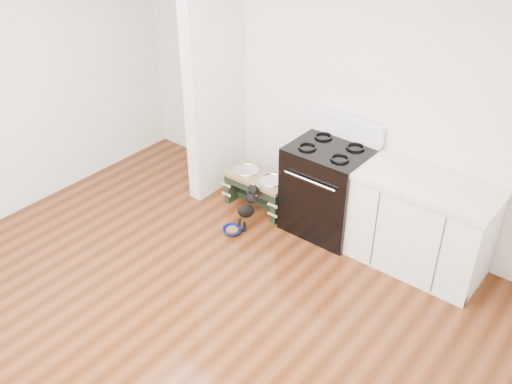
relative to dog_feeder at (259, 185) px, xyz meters
The scene contains 8 objects.
ground 2.10m from the dog_feeder, 75.58° to the right, with size 5.00×5.00×0.00m, color #3F1D0B.
room_shell 2.47m from the dog_feeder, 75.58° to the right, with size 5.00×5.00×5.00m.
partition_wall 1.26m from the dog_feeder, behind, with size 0.15×0.80×2.70m, color silver.
oven_range 0.81m from the dog_feeder, 10.73° to the left, with size 0.76×0.69×1.14m.
cabinet_run 1.76m from the dog_feeder, ahead, with size 1.24×0.64×0.91m.
dog_feeder is the anchor object (origin of this frame).
puppy 0.36m from the dog_feeder, 68.85° to the right, with size 0.13×0.37×0.44m.
floor_bowl 0.61m from the dog_feeder, 80.57° to the right, with size 0.20×0.20×0.06m.
Camera 1 is at (2.68, -2.03, 3.48)m, focal length 40.00 mm.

